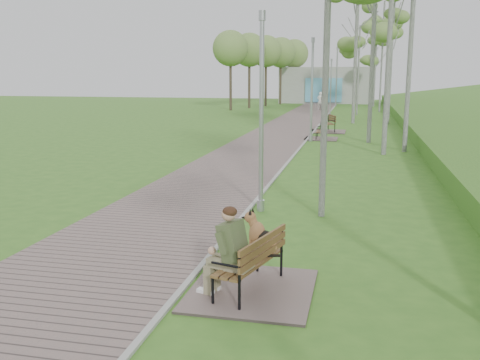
# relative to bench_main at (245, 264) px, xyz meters

# --- Properties ---
(ground) EXTENTS (120.00, 120.00, 0.00)m
(ground) POSITION_rel_bench_main_xyz_m (-0.96, 4.15, -0.45)
(ground) COLOR #396B22
(ground) RESTS_ON ground
(walkway) EXTENTS (3.50, 67.00, 0.04)m
(walkway) POSITION_rel_bench_main_xyz_m (-2.71, 25.65, -0.43)
(walkway) COLOR #74625E
(walkway) RESTS_ON ground
(kerb) EXTENTS (0.10, 67.00, 0.05)m
(kerb) POSITION_rel_bench_main_xyz_m (-0.96, 25.65, -0.43)
(kerb) COLOR #999993
(kerb) RESTS_ON ground
(building_north) EXTENTS (10.00, 5.20, 4.00)m
(building_north) POSITION_rel_bench_main_xyz_m (-2.46, 55.13, 1.54)
(building_north) COLOR #9E9E99
(building_north) RESTS_ON ground
(bench_main) EXTENTS (1.85, 2.06, 1.61)m
(bench_main) POSITION_rel_bench_main_xyz_m (0.00, 0.00, 0.00)
(bench_main) COLOR #74625E
(bench_main) RESTS_ON ground
(bench_second) EXTENTS (1.63, 1.81, 1.00)m
(bench_second) POSITION_rel_bench_main_xyz_m (-0.32, 19.83, -0.27)
(bench_second) COLOR #74625E
(bench_second) RESTS_ON ground
(bench_third) EXTENTS (1.95, 2.17, 1.20)m
(bench_third) POSITION_rel_bench_main_xyz_m (-0.19, 23.42, -0.23)
(bench_third) COLOR #74625E
(bench_third) RESTS_ON ground
(lamp_post_near) EXTENTS (0.18, 0.18, 4.68)m
(lamp_post_near) POSITION_rel_bench_main_xyz_m (-0.66, 4.90, 1.73)
(lamp_post_near) COLOR #A1A3A9
(lamp_post_near) RESTS_ON ground
(lamp_post_second) EXTENTS (0.19, 0.19, 4.97)m
(lamp_post_second) POSITION_rel_bench_main_xyz_m (-0.74, 18.83, 1.87)
(lamp_post_second) COLOR #A1A3A9
(lamp_post_second) RESTS_ON ground
(lamp_post_third) EXTENTS (0.17, 0.17, 4.40)m
(lamp_post_third) POSITION_rel_bench_main_xyz_m (-0.72, 34.96, 1.60)
(lamp_post_third) COLOR #A1A3A9
(lamp_post_third) RESTS_ON ground
(lamp_post_far) EXTENTS (0.23, 0.23, 5.90)m
(lamp_post_far) POSITION_rel_bench_main_xyz_m (-0.90, 48.45, 2.30)
(lamp_post_far) COLOR #A1A3A9
(lamp_post_far) RESTS_ON ground
(pedestrian_near) EXTENTS (0.67, 0.51, 1.65)m
(pedestrian_near) POSITION_rel_bench_main_xyz_m (-2.02, 42.28, 0.37)
(pedestrian_near) COLOR white
(pedestrian_near) RESTS_ON ground
(pedestrian_far) EXTENTS (0.98, 0.88, 1.66)m
(pedestrian_far) POSITION_rel_bench_main_xyz_m (-1.84, 42.40, 0.37)
(pedestrian_far) COLOR gray
(pedestrian_far) RESTS_ON ground
(birch_far_a) EXTENTS (2.53, 2.53, 8.99)m
(birch_far_a) POSITION_rel_bench_main_xyz_m (3.40, 29.24, 6.60)
(birch_far_a) COLOR silver
(birch_far_a) RESTS_ON ground
(birch_far_b) EXTENTS (2.44, 2.44, 7.28)m
(birch_far_b) POSITION_rel_bench_main_xyz_m (1.31, 36.89, 5.26)
(birch_far_b) COLOR silver
(birch_far_b) RESTS_ON ground
(birch_far_c) EXTENTS (2.61, 2.61, 9.63)m
(birch_far_c) POSITION_rel_bench_main_xyz_m (3.21, 40.85, 7.11)
(birch_far_c) COLOR silver
(birch_far_c) RESTS_ON ground
(birch_distant_a) EXTENTS (2.27, 2.27, 6.79)m
(birch_distant_a) POSITION_rel_bench_main_xyz_m (2.75, 49.40, 4.87)
(birch_distant_a) COLOR silver
(birch_distant_a) RESTS_ON ground
(birch_distant_b) EXTENTS (2.33, 2.33, 9.02)m
(birch_distant_b) POSITION_rel_bench_main_xyz_m (2.88, 48.98, 6.63)
(birch_distant_b) COLOR silver
(birch_distant_b) RESTS_ON ground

